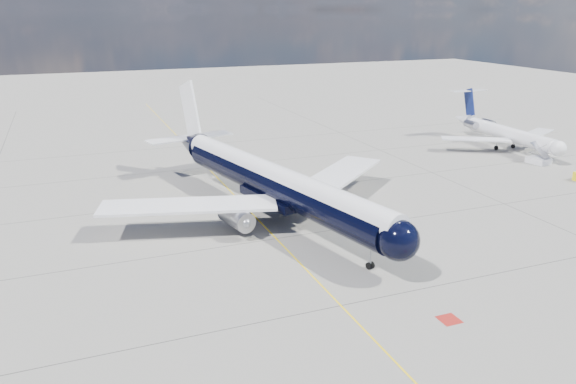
% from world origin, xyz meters
% --- Properties ---
extents(ground, '(320.00, 320.00, 0.00)m').
position_xyz_m(ground, '(0.00, 30.00, 0.00)').
color(ground, gray).
rests_on(ground, ground).
extents(taxiway_centerline, '(0.16, 160.00, 0.01)m').
position_xyz_m(taxiway_centerline, '(0.00, 25.00, 0.00)').
color(taxiway_centerline, yellow).
rests_on(taxiway_centerline, ground).
extents(red_marking, '(1.60, 1.60, 0.01)m').
position_xyz_m(red_marking, '(6.80, -10.00, 0.00)').
color(red_marking, maroon).
rests_on(red_marking, ground).
extents(main_airliner, '(37.74, 46.59, 13.59)m').
position_xyz_m(main_airliner, '(1.80, 16.81, 4.22)').
color(main_airliner, black).
rests_on(main_airliner, ground).
extents(regional_jet, '(23.48, 26.93, 9.13)m').
position_xyz_m(regional_jet, '(50.28, 33.53, 2.88)').
color(regional_jet, white).
rests_on(regional_jet, ground).
extents(boarding_stair, '(2.95, 3.46, 3.40)m').
position_xyz_m(boarding_stair, '(48.44, 23.23, 0.63)').
color(boarding_stair, white).
rests_on(boarding_stair, ground).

